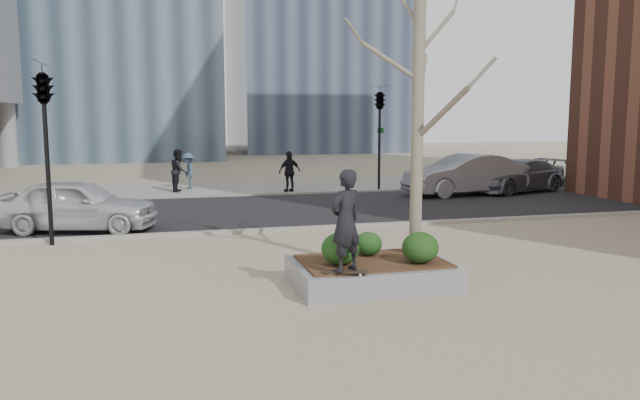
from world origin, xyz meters
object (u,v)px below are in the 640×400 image
object	(u,v)px
planter	(372,274)
police_car	(77,205)
skateboard	(345,273)
skateboarder	(346,221)

from	to	relation	value
planter	police_car	size ratio (longest dim) A/B	0.70
planter	skateboard	size ratio (longest dim) A/B	3.85
skateboard	skateboarder	distance (m)	0.93
skateboarder	police_car	bearing A→B (deg)	-84.97
skateboard	police_car	bearing A→B (deg)	138.90
skateboard	planter	bearing A→B (deg)	62.07
skateboard	police_car	size ratio (longest dim) A/B	0.18
planter	police_car	distance (m)	9.57
planter	skateboarder	bearing A→B (deg)	-134.05
police_car	planter	bearing A→B (deg)	-125.94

